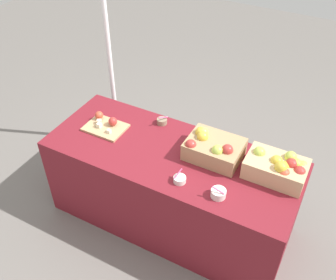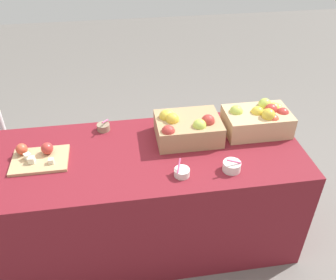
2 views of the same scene
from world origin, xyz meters
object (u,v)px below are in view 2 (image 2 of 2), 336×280
object	(u,v)px
cutting_board_front	(38,157)
sample_bowl_far	(182,172)
apple_crate_left	(259,119)
sample_bowl_near	(232,166)
apple_crate_middle	(187,127)
sample_bowl_mid	(103,127)

from	to	relation	value
cutting_board_front	sample_bowl_far	xyz separation A→B (m)	(0.79, -0.26, -0.00)
apple_crate_left	cutting_board_front	distance (m)	1.36
sample_bowl_near	apple_crate_left	bearing A→B (deg)	51.32
apple_crate_middle	cutting_board_front	xyz separation A→B (m)	(-0.88, -0.08, -0.06)
sample_bowl_near	sample_bowl_mid	bearing A→B (deg)	143.75
sample_bowl_near	sample_bowl_far	xyz separation A→B (m)	(-0.28, -0.00, -0.01)
apple_crate_left	sample_bowl_far	xyz separation A→B (m)	(-0.56, -0.35, -0.06)
apple_crate_middle	apple_crate_left	bearing A→B (deg)	1.55
cutting_board_front	sample_bowl_near	world-z (taller)	sample_bowl_near
sample_bowl_far	sample_bowl_near	bearing A→B (deg)	0.01
apple_crate_middle	sample_bowl_near	bearing A→B (deg)	-61.31
cutting_board_front	sample_bowl_near	distance (m)	1.10
apple_crate_left	cutting_board_front	bearing A→B (deg)	-175.96
apple_crate_left	cutting_board_front	size ratio (longest dim) A/B	1.28
cutting_board_front	sample_bowl_mid	distance (m)	0.45
apple_crate_middle	cutting_board_front	size ratio (longest dim) A/B	1.24
apple_crate_middle	cutting_board_front	distance (m)	0.89
apple_crate_left	cutting_board_front	xyz separation A→B (m)	(-1.35, -0.10, -0.06)
apple_crate_middle	cutting_board_front	bearing A→B (deg)	-174.63
sample_bowl_mid	sample_bowl_near	bearing A→B (deg)	-36.25
apple_crate_middle	sample_bowl_mid	xyz separation A→B (m)	(-0.51, 0.17, -0.06)
apple_crate_left	sample_bowl_mid	distance (m)	0.99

